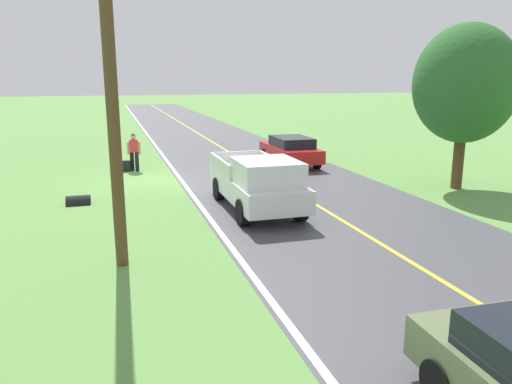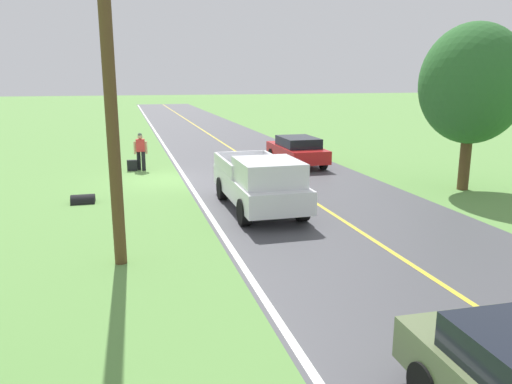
# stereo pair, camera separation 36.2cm
# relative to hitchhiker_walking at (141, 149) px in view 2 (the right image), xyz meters

# --- Properties ---
(ground_plane) EXTENTS (200.00, 200.00, 0.00)m
(ground_plane) POSITION_rel_hitchhiker_walking_xyz_m (-0.87, 2.52, -0.98)
(ground_plane) COLOR #609347
(road_surface) EXTENTS (8.03, 120.00, 0.00)m
(road_surface) POSITION_rel_hitchhiker_walking_xyz_m (-5.58, 2.52, -0.98)
(road_surface) COLOR #47474C
(road_surface) RESTS_ON ground
(lane_edge_line) EXTENTS (0.16, 117.60, 0.00)m
(lane_edge_line) POSITION_rel_hitchhiker_walking_xyz_m (-1.75, 2.52, -0.98)
(lane_edge_line) COLOR silver
(lane_edge_line) RESTS_ON ground
(lane_centre_line) EXTENTS (0.14, 117.60, 0.00)m
(lane_centre_line) POSITION_rel_hitchhiker_walking_xyz_m (-5.58, 2.52, -0.98)
(lane_centre_line) COLOR gold
(lane_centre_line) RESTS_ON ground
(hitchhiker_walking) EXTENTS (0.62, 0.53, 1.75)m
(hitchhiker_walking) POSITION_rel_hitchhiker_walking_xyz_m (0.00, 0.00, 0.00)
(hitchhiker_walking) COLOR black
(hitchhiker_walking) RESTS_ON ground
(suitcase_carried) EXTENTS (0.47, 0.23, 0.50)m
(suitcase_carried) POSITION_rel_hitchhiker_walking_xyz_m (0.42, 0.05, -0.73)
(suitcase_carried) COLOR black
(suitcase_carried) RESTS_ON ground
(pickup_truck_passing) EXTENTS (2.10, 5.40, 1.82)m
(pickup_truck_passing) POSITION_rel_hitchhiker_walking_xyz_m (-3.46, 8.47, -0.01)
(pickup_truck_passing) COLOR silver
(pickup_truck_passing) RESTS_ON ground
(tree_far_side_near) EXTENTS (3.87, 3.87, 6.25)m
(tree_far_side_near) POSITION_rel_hitchhiker_walking_xyz_m (-11.90, 7.43, 3.03)
(tree_far_side_near) COLOR brown
(tree_far_side_near) RESTS_ON ground
(sedan_near_oncoming) EXTENTS (1.94, 4.40, 1.41)m
(sedan_near_oncoming) POSITION_rel_hitchhiker_walking_xyz_m (-7.49, 0.64, -0.23)
(sedan_near_oncoming) COLOR red
(sedan_near_oncoming) RESTS_ON ground
(utility_pole_roadside) EXTENTS (0.28, 0.28, 8.27)m
(utility_pole_roadside) POSITION_rel_hitchhiker_walking_xyz_m (0.97, 12.10, 3.16)
(utility_pole_roadside) COLOR brown
(utility_pole_roadside) RESTS_ON ground
(drainage_culvert) EXTENTS (0.80, 0.60, 0.60)m
(drainage_culvert) POSITION_rel_hitchhiker_walking_xyz_m (2.23, 5.85, -0.98)
(drainage_culvert) COLOR black
(drainage_culvert) RESTS_ON ground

